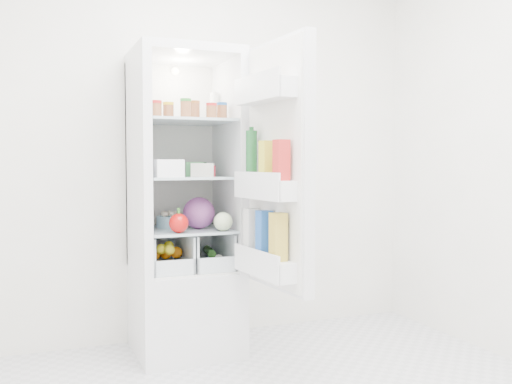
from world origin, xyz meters
name	(u,v)px	position (x,y,z in m)	size (l,w,h in m)	color
room_walls	(307,52)	(0.00, 0.00, 1.59)	(3.02, 3.02, 2.61)	silver
refrigerator	(183,241)	(-0.20, 1.25, 0.67)	(0.60, 0.60, 1.80)	white
shelf_low	(186,230)	(-0.20, 1.19, 0.74)	(0.49, 0.53, 0.01)	#ACC1CA
shelf_mid	(185,178)	(-0.20, 1.19, 1.05)	(0.49, 0.53, 0.01)	#ACC1CA
shelf_top	(185,122)	(-0.20, 1.19, 1.38)	(0.49, 0.53, 0.01)	#ACC1CA
crisper_left	(166,252)	(-0.32, 1.19, 0.61)	(0.23, 0.46, 0.22)	silver
crisper_right	(206,250)	(-0.08, 1.19, 0.61)	(0.23, 0.46, 0.22)	silver
condiment_jars	(186,112)	(-0.21, 1.13, 1.43)	(0.46, 0.34, 0.08)	#B21919
squeeze_bottle	(214,108)	(0.01, 1.29, 1.48)	(0.05, 0.05, 0.18)	white
tub_white	(167,168)	(-0.35, 1.00, 1.11)	(0.15, 0.15, 0.10)	white
tub_cream	(203,170)	(-0.10, 1.15, 1.10)	(0.13, 0.13, 0.08)	white
tin_red	(208,171)	(-0.08, 1.12, 1.09)	(0.09, 0.09, 0.06)	red
tub_green	(196,169)	(-0.12, 1.21, 1.10)	(0.11, 0.15, 0.08)	#449751
red_cabbage	(199,213)	(-0.13, 1.13, 0.84)	(0.19, 0.19, 0.19)	#561D4C
bell_pepper	(179,223)	(-0.29, 0.98, 0.80)	(0.11, 0.11, 0.11)	#B50D0B
mushroom_bowl	(169,222)	(-0.28, 1.25, 0.78)	(0.15, 0.15, 0.07)	#80ACC0
salad_bag	(223,222)	(-0.04, 0.97, 0.80)	(0.11, 0.11, 0.11)	beige
citrus_pile	(168,257)	(-0.32, 1.13, 0.59)	(0.20, 0.24, 0.16)	orange
veg_pile	(207,258)	(-0.07, 1.18, 0.56)	(0.16, 0.30, 0.10)	#25521B
fridge_door	(275,171)	(0.13, 0.61, 1.09)	(0.21, 0.60, 1.30)	white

